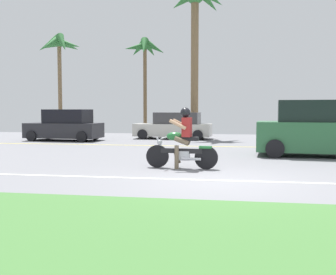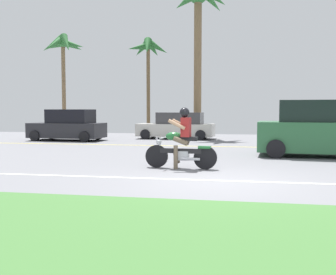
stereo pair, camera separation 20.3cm
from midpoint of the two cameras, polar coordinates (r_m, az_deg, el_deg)
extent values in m
cube|color=slate|center=(12.23, 8.52, -3.89)|extent=(56.00, 30.00, 0.04)
cube|color=#3D6B33|center=(5.27, 6.12, -13.89)|extent=(56.00, 3.80, 0.06)
cube|color=silver|center=(9.38, 7.99, -6.14)|extent=(50.40, 0.12, 0.01)
cube|color=yellow|center=(17.96, 9.08, -1.31)|extent=(50.40, 0.12, 0.01)
cylinder|color=black|center=(11.34, -1.13, -2.72)|extent=(0.65, 0.14, 0.65)
cylinder|color=black|center=(11.05, 5.92, -2.91)|extent=(0.65, 0.14, 0.65)
cylinder|color=#B7BAC1|center=(11.28, -0.60, -1.38)|extent=(0.29, 0.08, 0.56)
cube|color=black|center=(11.15, 2.35, -1.94)|extent=(1.18, 0.19, 0.13)
cube|color=#B7BAC1|center=(11.15, 2.62, -2.61)|extent=(0.36, 0.24, 0.26)
ellipsoid|color=#236B33|center=(11.16, 1.38, 0.18)|extent=(0.48, 0.26, 0.24)
cube|color=black|center=(11.08, 3.45, -0.19)|extent=(0.53, 0.27, 0.11)
cube|color=#236B33|center=(11.02, 5.81, -1.41)|extent=(0.36, 0.20, 0.06)
cylinder|color=#B7BAC1|center=(11.24, -0.18, -0.04)|extent=(0.09, 0.67, 0.04)
sphere|color=#B7BAC1|center=(11.28, -0.81, -0.68)|extent=(0.15, 0.15, 0.15)
cylinder|color=#B7BAC1|center=(10.99, 3.75, -3.11)|extent=(0.54, 0.11, 0.08)
cube|color=maroon|center=(11.07, 3.13, 1.49)|extent=(0.26, 0.36, 0.54)
sphere|color=black|center=(11.07, 2.91, 3.62)|extent=(0.28, 0.28, 0.28)
cylinder|color=brown|center=(11.23, 2.58, -0.40)|extent=(0.44, 0.17, 0.27)
cylinder|color=brown|center=(11.02, 2.35, -0.49)|extent=(0.44, 0.17, 0.27)
cylinder|color=brown|center=(11.05, 1.64, -2.87)|extent=(0.13, 0.13, 0.66)
cylinder|color=brown|center=(11.33, 1.74, -2.88)|extent=(0.23, 0.13, 0.37)
cylinder|color=tan|center=(11.32, 2.27, 1.96)|extent=(0.49, 0.13, 0.31)
cylinder|color=tan|center=(10.90, 1.79, 1.88)|extent=(0.49, 0.13, 0.31)
cube|color=#2D663D|center=(15.03, 21.91, 0.09)|extent=(4.68, 2.27, 1.05)
cube|color=black|center=(15.01, 22.34, 3.54)|extent=(3.40, 1.89, 0.76)
cylinder|color=black|center=(15.89, 15.65, -0.95)|extent=(0.66, 0.28, 0.64)
cylinder|color=black|center=(14.04, 15.65, -1.58)|extent=(0.66, 0.28, 0.64)
cube|color=#232328|center=(22.12, -14.08, 1.02)|extent=(4.05, 1.95, 0.79)
cube|color=black|center=(21.98, -13.56, 3.00)|extent=(2.38, 1.62, 0.73)
cylinder|color=black|center=(22.30, -9.79, 0.41)|extent=(0.57, 0.21, 0.56)
cylinder|color=black|center=(23.57, -16.16, 0.50)|extent=(0.57, 0.21, 0.56)
cylinder|color=black|center=(20.73, -11.68, 0.12)|extent=(0.57, 0.21, 0.56)
cylinder|color=black|center=(22.09, -18.38, 0.23)|extent=(0.57, 0.21, 0.56)
cube|color=beige|center=(22.68, 1.36, 1.10)|extent=(4.45, 1.89, 0.70)
cube|color=#3B3A3D|center=(22.60, 2.01, 2.80)|extent=(2.61, 1.55, 0.65)
cylinder|color=black|center=(23.20, 5.57, 0.59)|extent=(0.57, 0.21, 0.56)
cylinder|color=black|center=(23.85, -1.90, 0.70)|extent=(0.57, 0.21, 0.56)
cylinder|color=black|center=(21.61, 4.95, 0.34)|extent=(0.57, 0.21, 0.56)
cylinder|color=black|center=(22.30, -3.03, 0.47)|extent=(0.57, 0.21, 0.56)
cylinder|color=brown|center=(24.05, 4.54, 10.17)|extent=(0.45, 0.45, 8.49)
cone|color=#337538|center=(25.65, 4.61, 18.94)|extent=(0.89, 2.12, 1.26)
cone|color=#337538|center=(25.36, 3.00, 19.12)|extent=(2.09, 1.75, 1.31)
cylinder|color=brown|center=(25.55, -2.62, 6.73)|extent=(0.23, 0.23, 5.74)
sphere|color=#28662D|center=(25.85, -2.64, 13.10)|extent=(0.59, 0.59, 0.59)
cone|color=#28662D|center=(25.76, -1.23, 12.79)|extent=(1.49, 0.63, 1.12)
cone|color=#28662D|center=(26.36, -1.93, 12.58)|extent=(0.92, 1.52, 1.15)
cone|color=#28662D|center=(26.30, -3.54, 12.60)|extent=(1.45, 1.26, 1.15)
cone|color=#28662D|center=(25.68, -4.03, 12.80)|extent=(1.52, 1.10, 0.75)
cone|color=#28662D|center=(25.21, -2.75, 12.98)|extent=(0.70, 1.44, 1.27)
cylinder|color=brown|center=(27.33, -14.56, 6.80)|extent=(0.26, 0.26, 6.09)
sphere|color=#337538|center=(27.65, -14.68, 13.11)|extent=(0.67, 0.67, 0.67)
cone|color=#337538|center=(27.41, -13.33, 12.86)|extent=(1.60, 0.67, 0.84)
cone|color=#337538|center=(27.92, -13.41, 12.70)|extent=(1.40, 1.55, 0.91)
cone|color=#337538|center=(28.28, -14.61, 12.57)|extent=(1.05, 1.58, 1.33)
cone|color=#337538|center=(28.07, -15.70, 12.61)|extent=(1.64, 0.97, 0.82)
cone|color=#337538|center=(27.71, -16.07, 12.72)|extent=(1.61, 0.98, 1.27)
cone|color=#337538|center=(27.18, -15.72, 12.90)|extent=(1.07, 1.64, 1.17)
cone|color=#337538|center=(27.00, -14.22, 12.99)|extent=(1.36, 1.41, 1.41)
camera|label=1|loc=(0.10, -89.54, 0.03)|focal=42.36mm
camera|label=2|loc=(0.10, 90.46, -0.03)|focal=42.36mm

